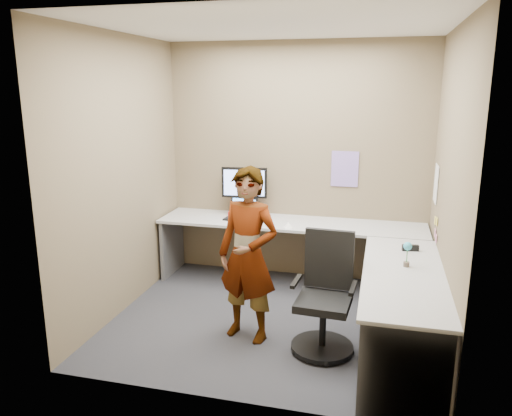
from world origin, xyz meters
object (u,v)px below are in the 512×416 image
(desk, at_px, (323,254))
(monitor, at_px, (244,185))
(office_chair, at_px, (325,304))
(person, at_px, (248,255))

(desk, height_order, monitor, monitor)
(desk, bearing_deg, monitor, 143.75)
(monitor, bearing_deg, desk, -41.75)
(desk, relative_size, office_chair, 2.97)
(office_chair, distance_m, person, 0.77)
(monitor, relative_size, person, 0.34)
(desk, distance_m, monitor, 1.35)
(desk, bearing_deg, person, -127.85)
(office_chair, bearing_deg, person, -179.38)
(desk, distance_m, office_chair, 0.80)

